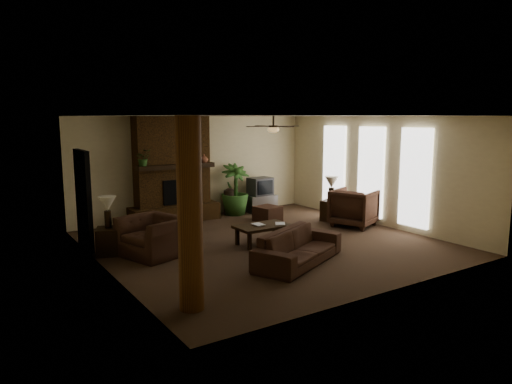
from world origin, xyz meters
TOP-DOWN VIEW (x-y plane):
  - room_shell at (0.00, 0.00)m, footprint 7.00×7.00m
  - fireplace at (-0.80, 3.22)m, footprint 2.40×0.70m
  - windows at (3.45, 0.20)m, footprint 0.08×3.65m
  - log_column at (-2.95, -2.40)m, footprint 0.36×0.36m
  - doorway at (-3.44, 1.80)m, footprint 0.10×1.00m
  - ceiling_fan at (0.40, 0.30)m, footprint 1.35×1.35m
  - sofa at (-0.29, -1.53)m, footprint 2.25×1.47m
  - armchair_left at (-2.43, 0.47)m, footprint 1.13×1.40m
  - armchair_right at (2.84, 0.14)m, footprint 1.27×1.31m
  - coffee_table at (-0.10, -0.02)m, footprint 1.20×0.70m
  - ottoman at (1.32, 1.84)m, footprint 0.72×0.72m
  - tv_stand at (1.87, 2.97)m, footprint 0.89×0.57m
  - tv at (1.84, 2.98)m, footprint 0.67×0.55m
  - floor_vase at (0.90, 3.15)m, footprint 0.34×0.34m
  - floor_plant at (1.02, 3.06)m, footprint 0.83×1.47m
  - side_table_left at (-3.15, 1.03)m, footprint 0.65×0.65m
  - lamp_left at (-3.15, 1.06)m, footprint 0.41×0.41m
  - side_table_right at (2.80, 0.93)m, footprint 0.66×0.66m
  - lamp_right at (2.79, 0.96)m, footprint 0.38×0.38m
  - mantel_plant at (-1.68, 2.97)m, footprint 0.39×0.43m
  - mantel_vase at (-0.02, 2.92)m, footprint 0.25×0.26m
  - book_a at (-0.30, 0.02)m, footprint 0.22×0.03m
  - book_b at (0.18, -0.11)m, footprint 0.19×0.14m

SIDE VIEW (x-z plane):
  - ottoman at x=1.32m, z-range 0.00..0.40m
  - tv_stand at x=1.87m, z-range 0.00..0.50m
  - side_table_left at x=-3.15m, z-range 0.00..0.55m
  - side_table_right at x=2.80m, z-range 0.00..0.55m
  - coffee_table at x=-0.10m, z-range 0.16..0.59m
  - floor_plant at x=1.02m, z-range 0.00..0.82m
  - sofa at x=-0.29m, z-range 0.00..0.85m
  - floor_vase at x=0.90m, z-range 0.05..0.82m
  - armchair_right at x=2.84m, z-range 0.00..1.05m
  - armchair_left at x=-2.43m, z-range 0.00..1.06m
  - book_a at x=-0.30m, z-range 0.43..0.72m
  - book_b at x=0.18m, z-range 0.43..0.72m
  - tv at x=1.84m, z-range 0.50..1.02m
  - lamp_left at x=-3.15m, z-range 0.68..1.33m
  - lamp_right at x=2.79m, z-range 0.68..1.33m
  - doorway at x=-3.44m, z-range 0.00..2.10m
  - fireplace at x=-0.80m, z-range -0.24..2.56m
  - windows at x=3.45m, z-range 0.17..2.53m
  - log_column at x=-2.95m, z-range 0.00..2.80m
  - room_shell at x=0.00m, z-range -2.10..4.90m
  - mantel_vase at x=-0.02m, z-range 1.56..1.78m
  - mantel_plant at x=-1.68m, z-range 1.56..1.89m
  - ceiling_fan at x=0.40m, z-range 2.34..2.72m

